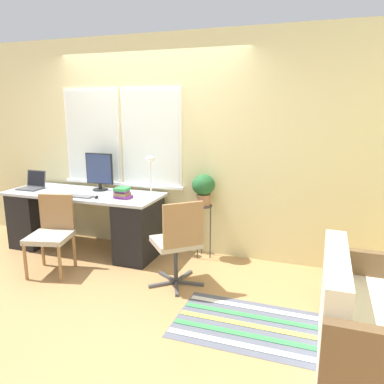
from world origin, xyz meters
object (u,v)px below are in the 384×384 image
at_px(monitor, 99,172).
at_px(desk_lamp, 150,168).
at_px(desk_chair_wooden, 52,232).
at_px(book_stack, 122,193).
at_px(laptop, 32,185).
at_px(mouse, 96,197).
at_px(couch_loveseat, 373,330).
at_px(keyboard, 79,196).
at_px(potted_plant, 203,187).
at_px(office_chair_swivel, 178,241).
at_px(plant_stand, 203,213).

relative_size(monitor, desk_lamp, 1.00).
bearing_deg(desk_chair_wooden, book_stack, 30.92).
distance_m(laptop, mouse, 1.12).
bearing_deg(desk_lamp, couch_loveseat, -30.95).
xyz_separation_m(laptop, couch_loveseat, (4.05, -1.22, -0.53)).
distance_m(laptop, couch_loveseat, 4.26).
height_order(monitor, keyboard, monitor).
xyz_separation_m(mouse, couch_loveseat, (2.95, -1.04, -0.50)).
xyz_separation_m(desk_chair_wooden, potted_plant, (1.48, 0.95, 0.43)).
height_order(mouse, office_chair_swivel, office_chair_swivel).
distance_m(monitor, keyboard, 0.48).
distance_m(desk_chair_wooden, potted_plant, 1.81).
bearing_deg(book_stack, monitor, 149.50).
bearing_deg(potted_plant, office_chair_swivel, -90.10).
bearing_deg(plant_stand, laptop, -172.46).
bearing_deg(desk_lamp, plant_stand, 5.46).
distance_m(monitor, couch_loveseat, 3.54).
relative_size(desk_lamp, couch_loveseat, 0.37).
bearing_deg(monitor, couch_loveseat, -24.59).
distance_m(book_stack, office_chair_swivel, 1.06).
xyz_separation_m(monitor, desk_lamp, (0.73, 0.01, 0.09)).
bearing_deg(monitor, book_stack, -30.50).
relative_size(laptop, keyboard, 0.87).
bearing_deg(office_chair_swivel, desk_lamp, -90.92).
relative_size(keyboard, couch_loveseat, 0.26).
bearing_deg(mouse, keyboard, -177.22).
distance_m(mouse, office_chair_swivel, 1.27).
relative_size(laptop, potted_plant, 0.79).
bearing_deg(book_stack, potted_plant, 22.34).
bearing_deg(couch_loveseat, keyboard, 72.13).
height_order(couch_loveseat, plant_stand, couch_loveseat).
xyz_separation_m(keyboard, desk_lamp, (0.75, 0.43, 0.33)).
relative_size(laptop, plant_stand, 0.44).
relative_size(monitor, book_stack, 2.32).
relative_size(keyboard, desk_chair_wooden, 0.40).
bearing_deg(book_stack, mouse, -158.30).
relative_size(monitor, desk_chair_wooden, 0.56).
xyz_separation_m(monitor, office_chair_swivel, (1.39, -0.76, -0.51)).
xyz_separation_m(laptop, desk_lamp, (1.63, 0.24, 0.28)).
bearing_deg(mouse, plant_stand, 22.18).
relative_size(desk_lamp, office_chair_swivel, 0.52).
bearing_deg(desk_chair_wooden, monitor, 70.28).
height_order(desk_chair_wooden, plant_stand, desk_chair_wooden).
bearing_deg(plant_stand, potted_plant, -135.00).
bearing_deg(desk_lamp, potted_plant, 5.46).
relative_size(book_stack, potted_plant, 0.55).
distance_m(keyboard, potted_plant, 1.51).
relative_size(monitor, keyboard, 1.41).
relative_size(mouse, desk_lamp, 0.14).
xyz_separation_m(mouse, plant_stand, (1.19, 0.48, -0.22)).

